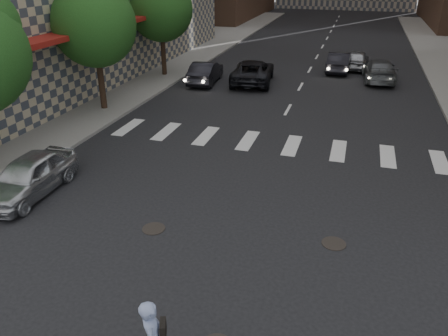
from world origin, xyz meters
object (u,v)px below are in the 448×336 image
Objects in this scene: traffic_car_a at (206,72)px; traffic_car_b at (379,70)px; silver_sedan at (29,176)px; traffic_car_c at (253,71)px; tree_b at (96,20)px; traffic_car_d at (357,59)px; tree_c at (162,6)px; traffic_car_e at (339,62)px.

traffic_car_b is at bearing -165.74° from traffic_car_a.
silver_sedan is 23.21m from traffic_car_b.
traffic_car_b is 0.91× the size of traffic_car_c.
tree_b is 19.52m from traffic_car_d.
traffic_car_c is at bearing -168.14° from traffic_car_a.
traffic_car_a is 0.80× the size of traffic_car_c.
traffic_car_b is at bearing -166.62° from traffic_car_c.
traffic_car_c reaches higher than silver_sedan.
traffic_car_d is (12.70, 6.28, -3.96)m from tree_c.
traffic_car_e is at bearing 54.51° from traffic_car_d.
traffic_car_e is at bearing 48.15° from tree_b.
traffic_car_d is at bearing -127.54° from traffic_car_e.
tree_b is 18.33m from traffic_car_b.
traffic_car_d is (10.25, 23.42, -0.00)m from silver_sedan.
traffic_car_a reaches higher than silver_sedan.
traffic_car_c is (-7.97, -2.94, 0.04)m from traffic_car_b.
tree_b reaches higher than traffic_car_b.
traffic_car_a is 0.87× the size of traffic_car_b.
traffic_car_a is at bearing -16.67° from tree_c.
tree_b is 1.00× the size of tree_c.
traffic_car_c reaches higher than traffic_car_b.
traffic_car_e is (-1.18, -1.42, 0.02)m from traffic_car_d.
tree_b reaches higher than traffic_car_e.
traffic_car_b is at bearing 118.32° from traffic_car_d.
traffic_car_d is (-1.53, 3.42, -0.02)m from traffic_car_b.
tree_c is at bearing 25.05° from traffic_car_e.
traffic_car_d is at bearing -69.53° from traffic_car_b.
tree_c is 17.76m from silver_sedan.
tree_c is at bearing -7.58° from traffic_car_c.
traffic_car_a is at bearing 64.89° from tree_b.
traffic_car_c is 9.05m from traffic_car_d.
tree_b is 17.71m from traffic_car_e.
tree_b and tree_c have the same top height.
traffic_car_a is at bearing 41.88° from traffic_car_d.
tree_c reaches higher than traffic_car_a.
silver_sedan is at bearing 81.94° from traffic_car_a.
tree_b is at bearing 59.78° from traffic_car_a.
tree_b reaches higher than silver_sedan.
tree_b reaches higher than traffic_car_a.
traffic_car_d is at bearing -147.44° from traffic_car_a.
traffic_car_a is 3.11m from traffic_car_c.
tree_c is 1.23× the size of traffic_car_c.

